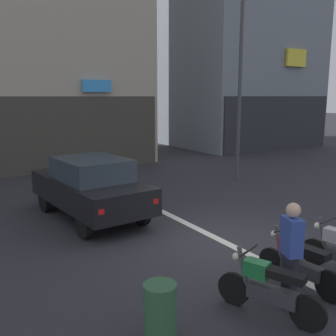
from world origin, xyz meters
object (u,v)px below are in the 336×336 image
at_px(person_by_motorcycles, 291,255).
at_px(trash_bin, 160,315).
at_px(motorcycle_green_row_leftmost, 268,288).
at_px(motorcycle_red_row_left_mid, 299,262).
at_px(street_lamp, 240,69).
at_px(car_black_crossing_near, 90,186).

height_order(person_by_motorcycles, trash_bin, person_by_motorcycles).
xyz_separation_m(motorcycle_green_row_leftmost, motorcycle_red_row_left_mid, (1.09, 0.36, 0.00)).
height_order(street_lamp, person_by_motorcycles, street_lamp).
xyz_separation_m(motorcycle_red_row_left_mid, person_by_motorcycles, (-0.63, -0.34, 0.40)).
relative_size(motorcycle_red_row_left_mid, trash_bin, 1.96).
distance_m(motorcycle_green_row_leftmost, trash_bin, 1.70).
xyz_separation_m(street_lamp, person_by_motorcycles, (-5.57, -7.49, -3.35)).
bearing_deg(street_lamp, person_by_motorcycles, -126.62).
height_order(car_black_crossing_near, trash_bin, car_black_crossing_near).
height_order(motorcycle_green_row_leftmost, motorcycle_red_row_left_mid, same).
xyz_separation_m(street_lamp, motorcycle_red_row_left_mid, (-4.94, -7.15, -3.75)).
height_order(street_lamp, motorcycle_green_row_leftmost, street_lamp).
bearing_deg(motorcycle_red_row_left_mid, car_black_crossing_near, 106.83).
height_order(motorcycle_green_row_leftmost, person_by_motorcycles, person_by_motorcycles).
bearing_deg(motorcycle_red_row_left_mid, person_by_motorcycles, -151.37).
bearing_deg(person_by_motorcycles, motorcycle_green_row_leftmost, -177.52).
bearing_deg(trash_bin, motorcycle_green_row_leftmost, -8.77).
bearing_deg(car_black_crossing_near, street_lamp, 14.41).
xyz_separation_m(street_lamp, trash_bin, (-7.72, -7.25, -3.78)).
relative_size(car_black_crossing_near, person_by_motorcycles, 2.54).
bearing_deg(trash_bin, motorcycle_red_row_left_mid, 2.11).
bearing_deg(person_by_motorcycles, street_lamp, 53.38).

